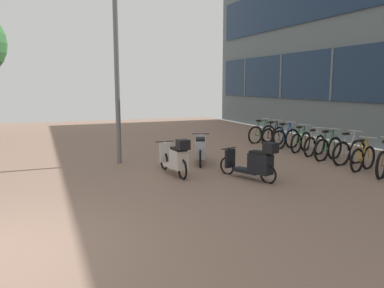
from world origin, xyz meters
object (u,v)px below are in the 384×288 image
(bicycle_rack_03, at_px, (328,149))
(scooter_far, at_px, (255,162))
(bicycle_rack_07, at_px, (273,136))
(bicycle_rack_04, at_px, (315,145))
(bicycle_rack_05, at_px, (301,142))
(scooter_near, at_px, (176,158))
(scooter_mid, at_px, (200,150))
(bicycle_rack_06, at_px, (285,139))
(bicycle_rack_08, at_px, (262,134))
(bicycle_rack_01, at_px, (363,158))
(bicycle_rack_02, at_px, (349,152))
(lamp_post, at_px, (117,61))

(bicycle_rack_03, bearing_deg, scooter_far, -156.86)
(bicycle_rack_03, xyz_separation_m, bicycle_rack_07, (0.01, 3.08, 0.00))
(bicycle_rack_04, distance_m, bicycle_rack_07, 2.31)
(bicycle_rack_05, relative_size, scooter_near, 0.70)
(bicycle_rack_05, distance_m, bicycle_rack_07, 1.54)
(bicycle_rack_07, bearing_deg, scooter_far, -127.11)
(bicycle_rack_04, distance_m, scooter_mid, 4.00)
(scooter_near, bearing_deg, scooter_mid, 45.45)
(bicycle_rack_03, bearing_deg, scooter_near, -176.55)
(bicycle_rack_06, xyz_separation_m, scooter_mid, (-3.93, -1.44, 0.07))
(bicycle_rack_05, height_order, bicycle_rack_08, bicycle_rack_08)
(bicycle_rack_08, bearing_deg, bicycle_rack_01, -91.30)
(bicycle_rack_01, distance_m, bicycle_rack_02, 0.81)
(scooter_far, bearing_deg, bicycle_rack_05, 40.13)
(bicycle_rack_04, bearing_deg, bicycle_rack_02, -89.89)
(bicycle_rack_03, relative_size, bicycle_rack_04, 1.10)
(bicycle_rack_04, relative_size, lamp_post, 0.23)
(bicycle_rack_04, xyz_separation_m, lamp_post, (-6.19, 1.06, 2.62))
(scooter_mid, bearing_deg, scooter_far, -78.67)
(bicycle_rack_03, distance_m, bicycle_rack_07, 3.08)
(bicycle_rack_07, distance_m, scooter_near, 6.09)
(bicycle_rack_04, relative_size, bicycle_rack_07, 0.91)
(lamp_post, bearing_deg, bicycle_rack_07, 11.62)
(bicycle_rack_01, bearing_deg, bicycle_rack_07, 88.08)
(bicycle_rack_02, relative_size, bicycle_rack_06, 0.99)
(bicycle_rack_02, xyz_separation_m, bicycle_rack_05, (0.03, 2.31, -0.01))
(bicycle_rack_05, relative_size, bicycle_rack_08, 0.89)
(bicycle_rack_04, relative_size, bicycle_rack_05, 0.99)
(bicycle_rack_01, distance_m, bicycle_rack_05, 3.09)
(scooter_near, distance_m, scooter_far, 1.99)
(bicycle_rack_03, relative_size, bicycle_rack_06, 0.96)
(bicycle_rack_08, distance_m, scooter_mid, 4.89)
(scooter_far, bearing_deg, lamp_post, 129.03)
(scooter_near, bearing_deg, bicycle_rack_04, 11.78)
(bicycle_rack_05, relative_size, scooter_mid, 0.72)
(bicycle_rack_04, xyz_separation_m, bicycle_rack_06, (-0.07, 1.54, 0.02))
(bicycle_rack_05, distance_m, scooter_mid, 4.08)
(bicycle_rack_05, xyz_separation_m, bicycle_rack_07, (-0.13, 1.54, 0.01))
(bicycle_rack_05, xyz_separation_m, bicycle_rack_06, (-0.10, 0.77, 0.01))
(bicycle_rack_03, bearing_deg, bicycle_rack_02, -82.12)
(bicycle_rack_05, distance_m, bicycle_rack_08, 2.32)
(bicycle_rack_04, height_order, lamp_post, lamp_post)
(bicycle_rack_01, bearing_deg, bicycle_rack_06, 87.34)
(bicycle_rack_06, xyz_separation_m, bicycle_rack_08, (-0.06, 1.54, -0.00))
(bicycle_rack_07, xyz_separation_m, scooter_near, (-5.06, -3.38, 0.10))
(bicycle_rack_02, height_order, scooter_far, bicycle_rack_02)
(bicycle_rack_03, height_order, scooter_far, scooter_far)
(bicycle_rack_03, height_order, bicycle_rack_08, bicycle_rack_03)
(bicycle_rack_08, bearing_deg, lamp_post, -161.55)
(bicycle_rack_01, relative_size, lamp_post, 0.23)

